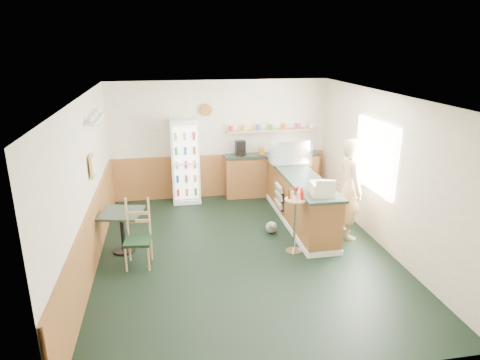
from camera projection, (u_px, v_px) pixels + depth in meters
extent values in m
plane|color=black|center=(243.00, 252.00, 7.46)|extent=(6.00, 6.00, 0.00)
cube|color=#EEE4CA|center=(220.00, 140.00, 9.86)|extent=(5.00, 0.02, 2.70)
cube|color=#EEE4CA|center=(85.00, 188.00, 6.62)|extent=(0.02, 6.00, 2.70)
cube|color=#EEE4CA|center=(385.00, 171.00, 7.46)|extent=(0.02, 6.00, 2.70)
cube|color=white|center=(244.00, 96.00, 6.62)|extent=(5.00, 6.00, 0.02)
cube|color=#955830|center=(220.00, 175.00, 10.08)|extent=(4.98, 0.05, 1.00)
cube|color=#955830|center=(93.00, 237.00, 6.89)|extent=(0.05, 5.98, 1.00)
cube|color=white|center=(375.00, 156.00, 7.67)|extent=(0.06, 1.45, 1.25)
cube|color=tan|center=(92.00, 166.00, 7.04)|extent=(0.03, 0.32, 0.38)
cube|color=white|center=(95.00, 119.00, 7.30)|extent=(0.18, 1.20, 0.03)
cylinder|color=#935C24|center=(206.00, 110.00, 9.53)|extent=(0.26, 0.04, 0.26)
cube|color=#955830|center=(300.00, 201.00, 8.54)|extent=(0.60, 2.95, 0.95)
cube|color=white|center=(299.00, 220.00, 8.67)|extent=(0.64, 2.97, 0.10)
cube|color=#28382F|center=(301.00, 176.00, 8.38)|extent=(0.68, 3.01, 0.05)
cube|color=#955830|center=(272.00, 176.00, 10.13)|extent=(2.20, 0.38, 0.95)
cube|color=#28382F|center=(272.00, 155.00, 9.97)|extent=(2.24, 0.42, 0.05)
cube|color=tan|center=(272.00, 130.00, 9.87)|extent=(2.10, 0.22, 0.04)
cube|color=black|center=(240.00, 148.00, 9.79)|extent=(0.22, 0.18, 0.34)
cylinder|color=#B2664C|center=(231.00, 128.00, 9.69)|extent=(0.10, 0.10, 0.12)
cylinder|color=#B2664C|center=(245.00, 128.00, 9.74)|extent=(0.10, 0.10, 0.12)
cylinder|color=#B2664C|center=(258.00, 127.00, 9.80)|extent=(0.10, 0.10, 0.12)
cylinder|color=#B2664C|center=(272.00, 127.00, 9.85)|extent=(0.10, 0.10, 0.12)
cylinder|color=#B2664C|center=(285.00, 126.00, 9.90)|extent=(0.10, 0.10, 0.12)
cylinder|color=#B2664C|center=(298.00, 126.00, 9.96)|extent=(0.10, 0.10, 0.12)
cylinder|color=#B2664C|center=(311.00, 126.00, 10.01)|extent=(0.10, 0.10, 0.12)
cube|color=white|center=(185.00, 161.00, 9.63)|extent=(0.62, 0.44, 1.88)
cube|color=white|center=(186.00, 163.00, 9.41)|extent=(0.52, 0.02, 1.66)
cube|color=silver|center=(186.00, 164.00, 9.35)|extent=(0.56, 0.02, 1.72)
cube|color=silver|center=(290.00, 163.00, 9.11)|extent=(0.85, 0.45, 0.06)
cube|color=silver|center=(290.00, 152.00, 9.03)|extent=(0.83, 0.43, 0.43)
cube|color=#EEE4C5|center=(322.00, 189.00, 7.28)|extent=(0.41, 0.43, 0.21)
imported|color=tan|center=(350.00, 189.00, 7.81)|extent=(0.47, 0.64, 1.88)
cylinder|color=silver|center=(294.00, 251.00, 7.50)|extent=(0.29, 0.29, 0.02)
cylinder|color=silver|center=(295.00, 226.00, 7.35)|extent=(0.04, 0.04, 0.96)
cylinder|color=tan|center=(296.00, 200.00, 7.20)|extent=(0.37, 0.37, 0.03)
cylinder|color=red|center=(302.00, 193.00, 7.21)|extent=(0.05, 0.05, 0.16)
cylinder|color=red|center=(297.00, 192.00, 7.27)|extent=(0.05, 0.05, 0.16)
cylinder|color=red|center=(292.00, 193.00, 7.26)|extent=(0.05, 0.05, 0.16)
cylinder|color=red|center=(289.00, 194.00, 7.18)|extent=(0.05, 0.05, 0.16)
cylinder|color=red|center=(292.00, 196.00, 7.09)|extent=(0.05, 0.05, 0.16)
cylinder|color=red|center=(298.00, 197.00, 7.07)|extent=(0.05, 0.05, 0.16)
cylinder|color=red|center=(302.00, 195.00, 7.12)|extent=(0.05, 0.05, 0.16)
cube|color=black|center=(279.00, 207.00, 8.82)|extent=(0.05, 0.43, 0.03)
cube|color=beige|center=(279.00, 204.00, 8.80)|extent=(0.09, 0.39, 0.15)
cube|color=black|center=(280.00, 199.00, 8.77)|extent=(0.05, 0.43, 0.03)
cube|color=beige|center=(279.00, 196.00, 8.74)|extent=(0.09, 0.39, 0.15)
cube|color=black|center=(280.00, 191.00, 8.71)|extent=(0.05, 0.43, 0.03)
cube|color=beige|center=(279.00, 188.00, 8.69)|extent=(0.09, 0.39, 0.15)
cylinder|color=black|center=(124.00, 250.00, 7.50)|extent=(0.39, 0.39, 0.04)
cylinder|color=black|center=(123.00, 232.00, 7.39)|extent=(0.08, 0.08, 0.67)
cube|color=#28382F|center=(121.00, 213.00, 7.28)|extent=(0.81, 0.81, 0.04)
cube|color=black|center=(138.00, 241.00, 6.88)|extent=(0.46, 0.46, 0.05)
cylinder|color=tan|center=(127.00, 260.00, 6.76)|extent=(0.04, 0.04, 0.44)
cylinder|color=tan|center=(150.00, 258.00, 6.82)|extent=(0.04, 0.04, 0.44)
cylinder|color=tan|center=(128.00, 250.00, 7.09)|extent=(0.04, 0.04, 0.44)
cylinder|color=tan|center=(150.00, 248.00, 7.15)|extent=(0.04, 0.04, 0.44)
cube|color=tan|center=(137.00, 217.00, 6.96)|extent=(0.38, 0.08, 0.67)
sphere|color=gray|center=(271.00, 227.00, 8.19)|extent=(0.22, 0.22, 0.22)
sphere|color=gray|center=(273.00, 225.00, 8.06)|extent=(0.13, 0.13, 0.13)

